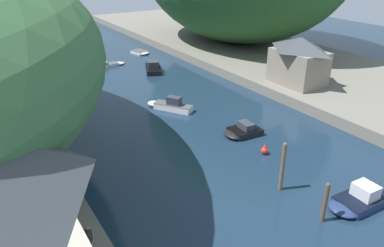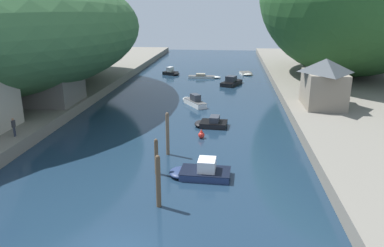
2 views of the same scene
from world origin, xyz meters
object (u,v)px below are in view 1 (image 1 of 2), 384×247
boat_mid_channel (141,52)px  channel_buoy_near (265,150)px  right_bank_cottage (299,60)px  boat_far_upstream (106,65)px  boat_small_dinghy (58,66)px  boat_yellow_tender (153,67)px  person_on_quay (89,237)px  boat_cabin_cruiser (169,105)px  boat_navy_launch (242,131)px  boat_red_skiff (359,200)px

boat_mid_channel → channel_buoy_near: bearing=67.6°
right_bank_cottage → boat_mid_channel: 28.09m
boat_mid_channel → channel_buoy_near: (-5.50, -35.98, 0.14)m
boat_far_upstream → channel_buoy_near: (1.99, -31.87, 0.12)m
channel_buoy_near → boat_small_dinghy: bearing=103.6°
boat_yellow_tender → person_on_quay: bearing=-99.0°
boat_small_dinghy → boat_cabin_cruiser: (6.23, -21.66, 0.04)m
right_bank_cottage → channel_buoy_near: (-13.21, -9.24, -3.62)m
boat_yellow_tender → boat_navy_launch: size_ratio=1.70×
person_on_quay → right_bank_cottage: bearing=-74.0°
boat_red_skiff → person_on_quay: bearing=78.7°
boat_mid_channel → boat_navy_launch: (-4.83, -32.16, 0.14)m
boat_yellow_tender → person_on_quay: size_ratio=3.62×
boat_far_upstream → boat_navy_launch: 28.17m
boat_mid_channel → boat_navy_launch: boat_navy_launch is taller
boat_mid_channel → person_on_quay: bearing=48.1°
boat_yellow_tender → boat_cabin_cruiser: size_ratio=1.21×
boat_red_skiff → boat_mid_channel: size_ratio=1.33×
right_bank_cottage → boat_mid_channel: right_bank_cottage is taller
boat_small_dinghy → boat_red_skiff: bearing=36.1°
boat_far_upstream → boat_mid_channel: boat_far_upstream is taller
boat_red_skiff → boat_mid_channel: (4.93, 44.55, -0.21)m
boat_cabin_cruiser → person_on_quay: size_ratio=2.99×
boat_navy_launch → person_on_quay: person_on_quay is taller
boat_mid_channel → boat_cabin_cruiser: 24.46m
boat_yellow_tender → channel_buoy_near: size_ratio=6.57×
boat_cabin_cruiser → person_on_quay: bearing=-162.0°
boat_small_dinghy → boat_red_skiff: boat_red_skiff is taller
boat_small_dinghy → person_on_quay: size_ratio=2.07×
boat_mid_channel → boat_yellow_tender: (-2.53, -9.42, 0.23)m
boat_small_dinghy → boat_mid_channel: boat_small_dinghy is taller
boat_small_dinghy → channel_buoy_near: 35.39m
boat_small_dinghy → boat_red_skiff: (8.89, -42.96, -0.00)m
boat_cabin_cruiser → channel_buoy_near: bearing=-113.3°
boat_red_skiff → boat_navy_launch: size_ratio=1.30×
boat_mid_channel → boat_navy_launch: bearing=67.8°
boat_mid_channel → right_bank_cottage: bearing=92.4°
boat_far_upstream → boat_red_skiff: bearing=2.1°
right_bank_cottage → boat_navy_launch: size_ratio=1.81×
boat_small_dinghy → boat_far_upstream: 6.82m
right_bank_cottage → boat_cabin_cruiser: bearing=167.1°
boat_red_skiff → boat_navy_launch: boat_red_skiff is taller
boat_far_upstream → boat_yellow_tender: size_ratio=0.94×
boat_navy_launch → person_on_quay: size_ratio=2.13×
right_bank_cottage → boat_far_upstream: bearing=123.9°
channel_buoy_near → boat_mid_channel: bearing=81.3°
boat_small_dinghy → boat_far_upstream: (6.33, -2.53, -0.19)m
boat_red_skiff → boat_cabin_cruiser: (-2.66, 21.30, 0.04)m
right_bank_cottage → boat_cabin_cruiser: (-15.30, 3.50, -3.51)m
boat_navy_launch → boat_small_dinghy: bearing=20.7°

